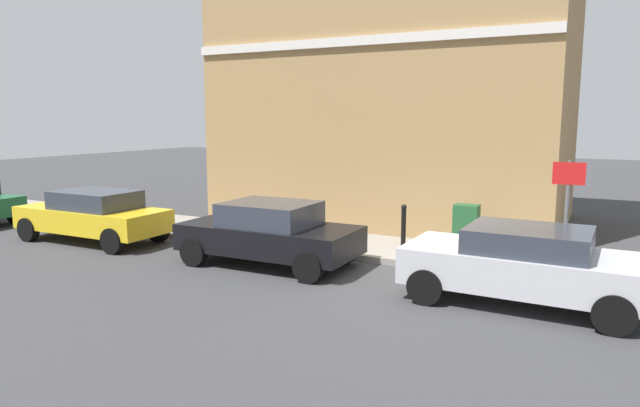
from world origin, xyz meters
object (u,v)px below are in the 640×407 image
object	(u,v)px
car_black	(270,232)
utility_cabinet	(466,231)
car_yellow	(93,215)
bollard_near_cabinet	(404,224)
car_silver	(524,263)
street_sign	(567,201)

from	to	relation	value
car_black	utility_cabinet	bearing A→B (deg)	-147.48
car_black	car_yellow	distance (m)	5.46
utility_cabinet	bollard_near_cabinet	size ratio (longest dim) A/B	1.11
car_silver	utility_cabinet	distance (m)	3.15
car_black	utility_cabinet	size ratio (longest dim) A/B	3.48
car_black	car_yellow	bearing A→B (deg)	0.70
car_black	street_sign	bearing A→B (deg)	-166.29
car_black	street_sign	distance (m)	6.21
car_silver	utility_cabinet	world-z (taller)	car_silver
car_silver	bollard_near_cabinet	bearing A→B (deg)	-39.79
car_yellow	car_black	bearing A→B (deg)	-179.04
car_black	car_yellow	size ratio (longest dim) A/B	0.95
street_sign	car_silver	bearing A→B (deg)	162.88
car_silver	street_sign	xyz separation A→B (m)	(1.73, -0.53, 0.92)
utility_cabinet	street_sign	xyz separation A→B (m)	(-0.96, -2.16, 0.98)
car_yellow	street_sign	bearing A→B (deg)	-172.16
car_silver	car_yellow	size ratio (longest dim) A/B	0.97
car_black	bollard_near_cabinet	bearing A→B (deg)	-131.83
car_silver	car_yellow	world-z (taller)	car_silver
car_yellow	utility_cabinet	distance (m)	9.60
car_yellow	utility_cabinet	size ratio (longest dim) A/B	3.67
car_black	bollard_near_cabinet	xyz separation A→B (m)	(2.55, -2.26, -0.04)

